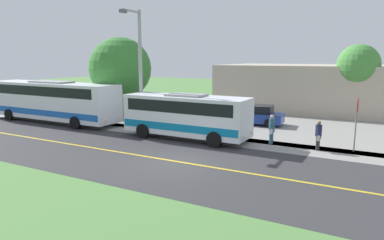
% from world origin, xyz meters
% --- Properties ---
extents(ground_plane, '(120.00, 120.00, 0.00)m').
position_xyz_m(ground_plane, '(0.00, 0.00, 0.00)').
color(ground_plane, '#548442').
extents(road_surface, '(8.00, 100.00, 0.01)m').
position_xyz_m(road_surface, '(0.00, 0.00, 0.00)').
color(road_surface, '#333335').
rests_on(road_surface, ground).
extents(sidewalk, '(2.40, 100.00, 0.01)m').
position_xyz_m(sidewalk, '(-5.20, 0.00, 0.00)').
color(sidewalk, gray).
rests_on(sidewalk, ground).
extents(parking_lot_surface, '(14.00, 36.00, 0.01)m').
position_xyz_m(parking_lot_surface, '(-12.40, 3.00, 0.00)').
color(parking_lot_surface, gray).
rests_on(parking_lot_surface, ground).
extents(road_centre_line, '(0.16, 100.00, 0.00)m').
position_xyz_m(road_centre_line, '(0.00, 0.00, 0.01)').
color(road_centre_line, gold).
rests_on(road_centre_line, ground).
extents(shuttle_bus_front, '(2.57, 7.96, 2.77)m').
position_xyz_m(shuttle_bus_front, '(-4.46, -1.94, 1.53)').
color(shuttle_bus_front, white).
rests_on(shuttle_bus_front, ground).
extents(transit_bus_rear, '(2.72, 11.91, 3.17)m').
position_xyz_m(transit_bus_rear, '(-4.54, -13.85, 1.74)').
color(transit_bus_rear, white).
rests_on(transit_bus_rear, ground).
extents(pedestrian_with_bags, '(0.72, 0.34, 1.60)m').
position_xyz_m(pedestrian_with_bags, '(-5.50, 5.66, 0.85)').
color(pedestrian_with_bags, '#262628').
rests_on(pedestrian_with_bags, ground).
extents(pedestrian_waiting, '(0.72, 0.34, 1.71)m').
position_xyz_m(pedestrian_waiting, '(-5.66, 3.06, 0.92)').
color(pedestrian_waiting, '#335972').
rests_on(pedestrian_waiting, ground).
extents(stop_sign, '(0.76, 0.07, 2.88)m').
position_xyz_m(stop_sign, '(-6.10, 7.43, 1.96)').
color(stop_sign, slate).
rests_on(stop_sign, ground).
extents(street_light_pole, '(1.97, 0.24, 7.97)m').
position_xyz_m(street_light_pole, '(-4.88, -5.71, 4.39)').
color(street_light_pole, '#9E9EA3').
rests_on(street_light_pole, ground).
extents(parked_car_near, '(2.32, 4.55, 1.45)m').
position_xyz_m(parked_car_near, '(-11.06, 0.18, 0.69)').
color(parked_car_near, navy).
rests_on(parked_car_near, ground).
extents(tree_curbside, '(4.78, 4.78, 6.50)m').
position_xyz_m(tree_curbside, '(-7.40, -9.42, 4.10)').
color(tree_curbside, '#4C3826').
rests_on(tree_curbside, ground).
extents(tree_lot_edge, '(3.32, 3.32, 6.02)m').
position_xyz_m(tree_lot_edge, '(-17.40, 6.66, 4.32)').
color(tree_lot_edge, brown).
rests_on(tree_lot_edge, ground).
extents(commercial_building, '(10.00, 17.63, 4.24)m').
position_xyz_m(commercial_building, '(-21.40, 3.01, 2.12)').
color(commercial_building, '#B7A893').
rests_on(commercial_building, ground).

